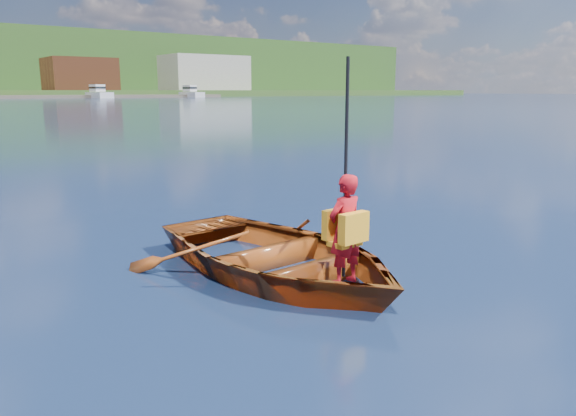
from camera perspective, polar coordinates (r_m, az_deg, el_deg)
ground at (r=5.66m, az=-4.86°, el=-9.06°), size 600.00×600.00×0.00m
rowboat at (r=6.27m, az=-1.19°, el=-4.82°), size 2.79×3.72×0.73m
child_paddler at (r=5.61m, az=5.81°, el=-2.06°), size 0.43×0.36×2.24m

